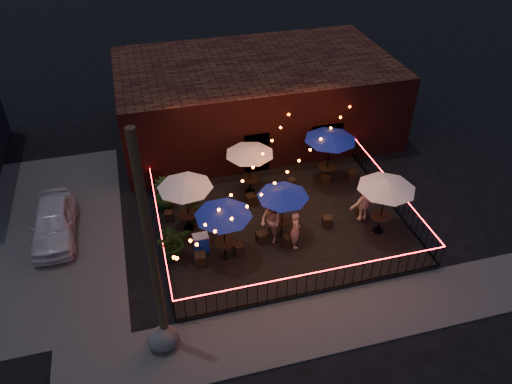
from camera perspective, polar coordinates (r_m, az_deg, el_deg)
ground at (r=19.75m, az=4.69°, el=-7.49°), size 110.00×110.00×0.00m
patio at (r=21.09m, az=2.94°, el=-3.69°), size 10.00×8.00×0.15m
sidewalk at (r=17.72m, az=8.19°, el=-14.48°), size 18.00×2.50×0.05m
brick_building at (r=26.72m, az=-0.06°, el=10.68°), size 14.00×8.00×4.00m
utility_pole at (r=14.39m, az=-11.87°, el=-6.81°), size 0.26×0.26×8.00m
fence_front at (r=17.98m, az=6.88°, el=-10.24°), size 10.00×0.04×1.04m
fence_left at (r=20.05m, az=-10.81°, el=-4.76°), size 0.04×8.00×1.04m
fence_right at (r=22.50m, az=15.23°, el=-0.28°), size 0.04×8.00×1.04m
festoon_lights at (r=19.12m, az=0.55°, el=0.81°), size 10.02×8.72×1.32m
cafe_table_0 at (r=18.13m, az=-3.76°, el=-2.35°), size 2.76×2.76×2.39m
cafe_table_1 at (r=19.58m, az=-8.13°, el=0.86°), size 2.70×2.70×2.44m
cafe_table_2 at (r=19.19m, az=3.11°, el=-0.19°), size 2.69×2.69×2.27m
cafe_table_3 at (r=21.53m, az=-0.73°, el=4.69°), size 2.43×2.43×2.37m
cafe_table_4 at (r=19.84m, az=14.73°, el=0.74°), size 2.71×2.71×2.53m
cafe_table_5 at (r=22.40m, az=8.52°, el=6.26°), size 2.55×2.55×2.59m
bistro_chair_0 at (r=19.17m, az=-6.37°, el=-7.65°), size 0.48×0.48×0.50m
bistro_chair_1 at (r=19.53m, az=-1.98°, el=-6.50°), size 0.42×0.42×0.42m
bistro_chair_2 at (r=21.37m, az=-9.94°, el=-2.70°), size 0.39×0.39×0.40m
bistro_chair_3 at (r=21.52m, az=-4.76°, el=-1.81°), size 0.44×0.44×0.44m
bistro_chair_4 at (r=20.00m, az=0.61°, el=-5.21°), size 0.44×0.44×0.44m
bistro_chair_5 at (r=19.88m, az=3.74°, el=-5.49°), size 0.50×0.50×0.49m
bistro_chair_6 at (r=21.90m, az=-0.63°, el=-0.84°), size 0.47×0.47×0.46m
bistro_chair_7 at (r=23.00m, az=4.07°, el=1.06°), size 0.41×0.41×0.41m
bistro_chair_8 at (r=20.95m, az=8.14°, el=-3.34°), size 0.43×0.43×0.44m
bistro_chair_9 at (r=21.71m, az=11.93°, el=-2.09°), size 0.52×0.52×0.51m
bistro_chair_10 at (r=23.37m, az=7.97°, el=1.41°), size 0.40×0.40×0.42m
bistro_chair_11 at (r=23.74m, az=10.93°, el=1.81°), size 0.46×0.46×0.50m
patron_a at (r=19.47m, az=4.51°, el=-4.29°), size 0.45×0.64×1.68m
patron_b at (r=19.61m, az=1.68°, el=-3.44°), size 1.01×1.12×1.88m
patron_c at (r=21.14m, az=12.18°, el=-1.12°), size 1.22×0.78×1.79m
potted_shrub_a at (r=19.31m, az=-9.45°, el=-5.60°), size 1.50×1.35×1.47m
potted_shrub_b at (r=20.88m, az=-7.18°, el=-1.78°), size 0.80×0.67×1.36m
potted_shrub_c at (r=21.74m, az=-10.51°, el=-0.21°), size 0.94×0.94×1.47m
cooler at (r=19.59m, az=-6.30°, el=-5.83°), size 0.61×0.45×0.79m
boulder at (r=16.95m, az=-10.57°, el=-16.16°), size 1.19×1.11×0.75m
car_white at (r=21.81m, az=-22.14°, el=-3.20°), size 1.66×4.08×1.39m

